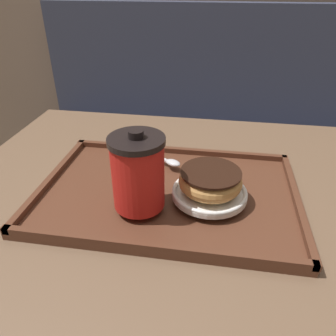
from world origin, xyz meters
name	(u,v)px	position (x,y,z in m)	size (l,w,h in m)	color
booth_bench	(220,165)	(0.12, 0.87, 0.32)	(1.66, 0.44, 1.00)	#33384C
cafe_table	(166,266)	(0.00, 0.00, 0.55)	(0.90, 0.85, 0.73)	brown
serving_tray	(168,193)	(0.00, 0.02, 0.73)	(0.49, 0.33, 0.02)	#512D1E
coffee_cup_front	(138,172)	(-0.04, -0.04, 0.82)	(0.09, 0.09, 0.14)	red
plate_with_chocolate_donut	(209,192)	(0.08, 0.00, 0.76)	(0.14, 0.14, 0.01)	white
donut_chocolate_glazed	(210,179)	(0.08, 0.00, 0.78)	(0.11, 0.11, 0.04)	tan
spoon	(168,160)	(-0.01, 0.11, 0.75)	(0.13, 0.09, 0.01)	silver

